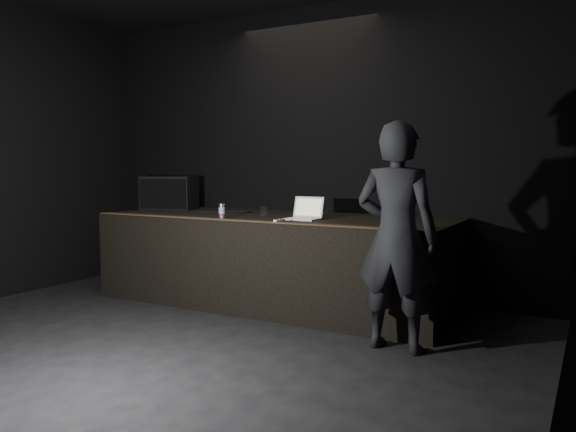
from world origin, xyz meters
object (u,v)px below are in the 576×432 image
(person, at_px, (397,237))
(laptop, at_px, (305,214))
(stage_riser, at_px, (276,259))
(stage_monitor, at_px, (169,193))
(beer_can, at_px, (222,211))

(person, bearing_deg, laptop, -28.97)
(stage_riser, bearing_deg, person, -28.83)
(stage_monitor, height_order, laptop, stage_monitor)
(beer_can, bearing_deg, person, -9.89)
(stage_monitor, distance_m, beer_can, 1.53)
(stage_riser, bearing_deg, laptop, -26.03)
(person, bearing_deg, stage_riser, -27.88)
(stage_riser, bearing_deg, beer_can, -118.57)
(stage_monitor, height_order, beer_can, stage_monitor)
(stage_monitor, distance_m, laptop, 2.20)
(stage_monitor, bearing_deg, person, -37.09)
(laptop, xyz_separation_m, person, (1.23, -0.71, -0.10))
(stage_monitor, distance_m, person, 3.57)
(stage_monitor, xyz_separation_m, person, (3.39, -1.07, -0.25))
(laptop, height_order, beer_can, laptop)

